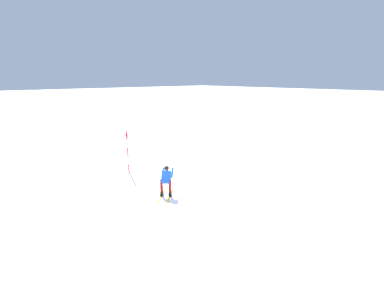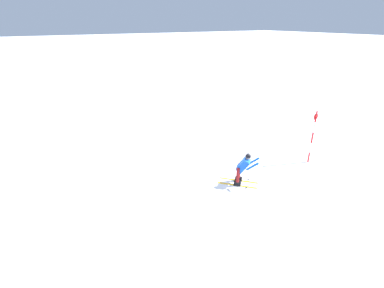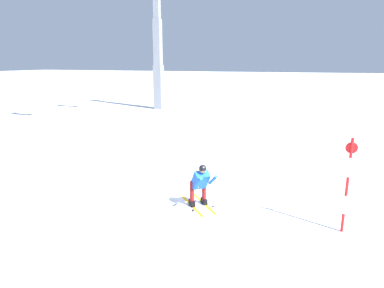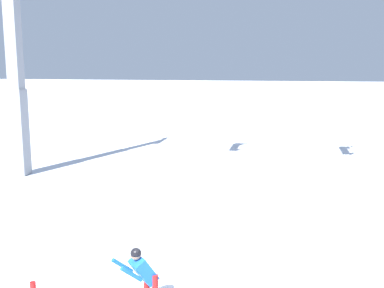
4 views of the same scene
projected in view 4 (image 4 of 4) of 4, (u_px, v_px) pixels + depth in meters
skier_carving_main at (143, 274)px, 9.56m from camera, size 1.57×1.51×1.50m
lift_tower_near at (15, 60)px, 20.51m from camera, size 0.65×2.48×12.27m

